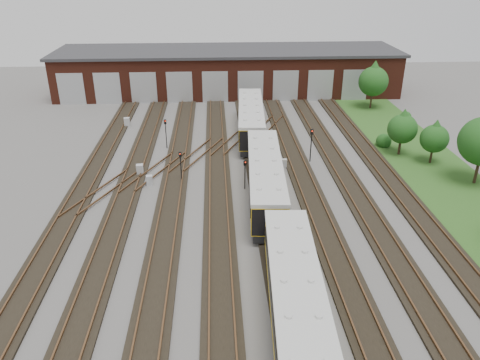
{
  "coord_description": "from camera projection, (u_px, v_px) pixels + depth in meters",
  "views": [
    {
      "loc": [
        -2.09,
        -31.27,
        18.78
      ],
      "look_at": [
        -0.16,
        3.78,
        2.0
      ],
      "focal_mm": 35.0,
      "sensor_mm": 36.0,
      "label": 1
    }
  ],
  "objects": [
    {
      "name": "bush_2",
      "position": [
        406.0,
        115.0,
        58.91
      ],
      "size": [
        1.46,
        1.46,
        1.46
      ],
      "primitive_type": "sphere",
      "color": "#154513",
      "rests_on": "ground"
    },
    {
      "name": "bush_1",
      "position": [
        384.0,
        139.0,
        50.96
      ],
      "size": [
        1.67,
        1.67,
        1.67
      ],
      "primitive_type": "sphere",
      "color": "#154513",
      "rests_on": "ground"
    },
    {
      "name": "ground",
      "position": [
        245.0,
        224.0,
        36.37
      ],
      "size": [
        120.0,
        120.0,
        0.0
      ],
      "primitive_type": "plane",
      "color": "#484643",
      "rests_on": "ground"
    },
    {
      "name": "tree_0",
      "position": [
        374.0,
        78.0,
        62.39
      ],
      "size": [
        3.94,
        3.94,
        6.52
      ],
      "color": "black",
      "rests_on": "ground"
    },
    {
      "name": "metro_train",
      "position": [
        265.0,
        178.0,
        39.45
      ],
      "size": [
        3.64,
        47.4,
        3.15
      ],
      "rotation": [
        0.0,
        0.0,
        -0.06
      ],
      "color": "black",
      "rests_on": "ground"
    },
    {
      "name": "signal_mast_1",
      "position": [
        245.0,
        171.0,
        41.13
      ],
      "size": [
        0.26,
        0.25,
        2.75
      ],
      "rotation": [
        0.0,
        0.0,
        0.41
      ],
      "color": "black",
      "rests_on": "ground"
    },
    {
      "name": "signal_mast_0",
      "position": [
        166.0,
        130.0,
        49.94
      ],
      "size": [
        0.27,
        0.26,
        3.23
      ],
      "rotation": [
        0.0,
        0.0,
        0.4
      ],
      "color": "black",
      "rests_on": "ground"
    },
    {
      "name": "signal_mast_3",
      "position": [
        311.0,
        141.0,
        46.54
      ],
      "size": [
        0.28,
        0.27,
        3.46
      ],
      "rotation": [
        0.0,
        0.0,
        -0.03
      ],
      "color": "black",
      "rests_on": "ground"
    },
    {
      "name": "relay_cabinet_4",
      "position": [
        284.0,
        163.0,
        45.91
      ],
      "size": [
        0.55,
        0.47,
        0.9
      ],
      "primitive_type": "cube",
      "rotation": [
        0.0,
        0.0,
        -0.03
      ],
      "color": "#A3A5A8",
      "rests_on": "ground"
    },
    {
      "name": "track_network",
      "position": [
        242.0,
        219.0,
        36.85
      ],
      "size": [
        30.4,
        70.0,
        0.33
      ],
      "color": "black",
      "rests_on": "ground"
    },
    {
      "name": "signal_mast_2",
      "position": [
        181.0,
        163.0,
        42.43
      ],
      "size": [
        0.25,
        0.23,
        2.94
      ],
      "rotation": [
        0.0,
        0.0,
        -0.06
      ],
      "color": "black",
      "rests_on": "ground"
    },
    {
      "name": "tree_1",
      "position": [
        403.0,
        125.0,
        47.79
      ],
      "size": [
        3.01,
        3.01,
        5.0
      ],
      "color": "black",
      "rests_on": "ground"
    },
    {
      "name": "relay_cabinet_2",
      "position": [
        140.0,
        170.0,
        44.33
      ],
      "size": [
        0.69,
        0.59,
        1.07
      ],
      "primitive_type": "cube",
      "rotation": [
        0.0,
        0.0,
        0.1
      ],
      "color": "#A3A5A8",
      "rests_on": "ground"
    },
    {
      "name": "maintenance_shed",
      "position": [
        228.0,
        70.0,
        71.0
      ],
      "size": [
        51.0,
        12.5,
        6.35
      ],
      "color": "#501F14",
      "rests_on": "ground"
    },
    {
      "name": "tree_3",
      "position": [
        435.0,
        135.0,
        45.87
      ],
      "size": [
        2.77,
        2.77,
        4.59
      ],
      "color": "black",
      "rests_on": "ground"
    },
    {
      "name": "grass_verge",
      "position": [
        429.0,
        166.0,
        46.32
      ],
      "size": [
        8.0,
        55.0,
        0.05
      ],
      "primitive_type": "cube",
      "color": "#214717",
      "rests_on": "ground"
    },
    {
      "name": "relay_cabinet_1",
      "position": [
        127.0,
        122.0,
        56.98
      ],
      "size": [
        0.76,
        0.66,
        1.13
      ],
      "primitive_type": "cube",
      "rotation": [
        0.0,
        0.0,
        0.15
      ],
      "color": "#A3A5A8",
      "rests_on": "ground"
    },
    {
      "name": "relay_cabinet_0",
      "position": [
        149.0,
        180.0,
        42.37
      ],
      "size": [
        0.65,
        0.57,
        0.95
      ],
      "primitive_type": "cube",
      "rotation": [
        0.0,
        0.0,
        0.19
      ],
      "color": "#A3A5A8",
      "rests_on": "ground"
    },
    {
      "name": "relay_cabinet_3",
      "position": [
        244.0,
        116.0,
        59.58
      ],
      "size": [
        0.61,
        0.55,
        0.88
      ],
      "primitive_type": "cube",
      "rotation": [
        0.0,
        0.0,
        -0.23
      ],
      "color": "#A3A5A8",
      "rests_on": "ground"
    }
  ]
}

